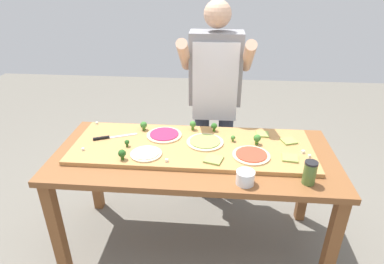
# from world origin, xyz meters

# --- Properties ---
(ground_plane) EXTENTS (8.00, 8.00, 0.00)m
(ground_plane) POSITION_xyz_m (0.00, 0.00, 0.00)
(ground_plane) COLOR #6B665B
(prep_table) EXTENTS (1.82, 0.80, 0.79)m
(prep_table) POSITION_xyz_m (0.00, 0.00, 0.69)
(prep_table) COLOR brown
(prep_table) RESTS_ON ground
(cutting_board) EXTENTS (1.58, 0.57, 0.03)m
(cutting_board) POSITION_xyz_m (-0.02, 0.06, 0.80)
(cutting_board) COLOR #B27F47
(cutting_board) RESTS_ON prep_table
(chefs_knife) EXTENTS (0.28, 0.14, 0.02)m
(chefs_knife) POSITION_xyz_m (-0.60, 0.10, 0.82)
(chefs_knife) COLOR #B7BABF
(chefs_knife) RESTS_ON cutting_board
(pizza_whole_pesto_green) EXTENTS (0.25, 0.25, 0.02)m
(pizza_whole_pesto_green) POSITION_xyz_m (0.07, 0.09, 0.82)
(pizza_whole_pesto_green) COLOR beige
(pizza_whole_pesto_green) RESTS_ON cutting_board
(pizza_whole_white_garlic) EXTENTS (0.20, 0.20, 0.02)m
(pizza_whole_white_garlic) POSITION_xyz_m (-0.30, -0.09, 0.82)
(pizza_whole_white_garlic) COLOR beige
(pizza_whole_white_garlic) RESTS_ON cutting_board
(pizza_whole_tomato_red) EXTENTS (0.24, 0.24, 0.02)m
(pizza_whole_tomato_red) POSITION_xyz_m (0.36, -0.05, 0.82)
(pizza_whole_tomato_red) COLOR beige
(pizza_whole_tomato_red) RESTS_ON cutting_board
(pizza_whole_beet_magenta) EXTENTS (0.25, 0.25, 0.02)m
(pizza_whole_beet_magenta) POSITION_xyz_m (-0.22, 0.17, 0.82)
(pizza_whole_beet_magenta) COLOR beige
(pizza_whole_beet_magenta) RESTS_ON cutting_board
(pizza_slice_far_right) EXTENTS (0.11, 0.11, 0.01)m
(pizza_slice_far_right) POSITION_xyz_m (0.60, -0.06, 0.82)
(pizza_slice_far_right) COLOR #899E4C
(pizza_slice_far_right) RESTS_ON cutting_board
(pizza_slice_near_right) EXTENTS (0.12, 0.12, 0.01)m
(pizza_slice_near_right) POSITION_xyz_m (0.63, 0.16, 0.82)
(pizza_slice_near_right) COLOR #899E4C
(pizza_slice_near_right) RESTS_ON cutting_board
(pizza_slice_far_left) EXTENTS (0.09, 0.09, 0.01)m
(pizza_slice_far_left) POSITION_xyz_m (0.46, 0.24, 0.82)
(pizza_slice_far_left) COLOR #899E4C
(pizza_slice_far_left) RESTS_ON cutting_board
(pizza_slice_near_left) EXTENTS (0.13, 0.13, 0.01)m
(pizza_slice_near_left) POSITION_xyz_m (0.13, -0.12, 0.82)
(pizza_slice_near_left) COLOR #899E4C
(pizza_slice_near_left) RESTS_ON cutting_board
(broccoli_floret_back_left) EXTENTS (0.03, 0.03, 0.05)m
(broccoli_floret_back_left) POSITION_xyz_m (-0.44, -0.00, 0.84)
(broccoli_floret_back_left) COLOR #2C5915
(broccoli_floret_back_left) RESTS_ON cutting_board
(broccoli_floret_front_left) EXTENTS (0.03, 0.03, 0.04)m
(broccoli_floret_front_left) POSITION_xyz_m (0.25, 0.13, 0.84)
(broccoli_floret_front_left) COLOR #487A23
(broccoli_floret_front_left) RESTS_ON cutting_board
(broccoli_floret_front_mid) EXTENTS (0.05, 0.05, 0.06)m
(broccoli_floret_front_mid) POSITION_xyz_m (-0.38, 0.25, 0.85)
(broccoli_floret_front_mid) COLOR #3F7220
(broccoli_floret_front_mid) RESTS_ON cutting_board
(broccoli_floret_back_right) EXTENTS (0.04, 0.04, 0.06)m
(broccoli_floret_back_right) POSITION_xyz_m (0.12, 0.27, 0.85)
(broccoli_floret_back_right) COLOR #366618
(broccoli_floret_back_right) RESTS_ON cutting_board
(broccoli_floret_center_left) EXTENTS (0.04, 0.04, 0.07)m
(broccoli_floret_center_left) POSITION_xyz_m (-0.03, 0.28, 0.86)
(broccoli_floret_center_left) COLOR #487A23
(broccoli_floret_center_left) RESTS_ON cutting_board
(broccoli_floret_center_right) EXTENTS (0.05, 0.05, 0.07)m
(broccoli_floret_center_right) POSITION_xyz_m (0.41, 0.10, 0.86)
(broccoli_floret_center_right) COLOR #3F7220
(broccoli_floret_center_right) RESTS_ON cutting_board
(broccoli_floret_back_mid) EXTENTS (0.05, 0.05, 0.07)m
(broccoli_floret_back_mid) POSITION_xyz_m (-0.43, -0.16, 0.86)
(broccoli_floret_back_mid) COLOR #2C5915
(broccoli_floret_back_mid) RESTS_ON cutting_board
(cheese_crumble_a) EXTENTS (0.02, 0.02, 0.02)m
(cheese_crumble_a) POSITION_xyz_m (-0.76, 0.31, 0.82)
(cheese_crumble_a) COLOR silver
(cheese_crumble_a) RESTS_ON cutting_board
(cheese_crumble_b) EXTENTS (0.02, 0.02, 0.02)m
(cheese_crumble_b) POSITION_xyz_m (-0.15, -0.16, 0.82)
(cheese_crumble_b) COLOR white
(cheese_crumble_b) RESTS_ON cutting_board
(cheese_crumble_c) EXTENTS (0.02, 0.02, 0.02)m
(cheese_crumble_c) POSITION_xyz_m (-0.71, -0.07, 0.82)
(cheese_crumble_c) COLOR white
(cheese_crumble_c) RESTS_ON cutting_board
(cheese_crumble_d) EXTENTS (0.02, 0.02, 0.02)m
(cheese_crumble_d) POSITION_xyz_m (0.69, 0.01, 0.82)
(cheese_crumble_d) COLOR silver
(cheese_crumble_d) RESTS_ON cutting_board
(cheese_crumble_e) EXTENTS (0.02, 0.02, 0.01)m
(cheese_crumble_e) POSITION_xyz_m (0.72, -0.03, 0.82)
(cheese_crumble_e) COLOR white
(cheese_crumble_e) RESTS_ON cutting_board
(flour_cup) EXTENTS (0.10, 0.10, 0.08)m
(flour_cup) POSITION_xyz_m (0.31, -0.31, 0.82)
(flour_cup) COLOR white
(flour_cup) RESTS_ON prep_table
(sauce_jar) EXTENTS (0.07, 0.07, 0.14)m
(sauce_jar) POSITION_xyz_m (0.66, -0.27, 0.86)
(sauce_jar) COLOR #517033
(sauce_jar) RESTS_ON prep_table
(cook_center) EXTENTS (0.54, 0.39, 1.67)m
(cook_center) POSITION_xyz_m (0.12, 0.61, 1.00)
(cook_center) COLOR #333847
(cook_center) RESTS_ON ground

